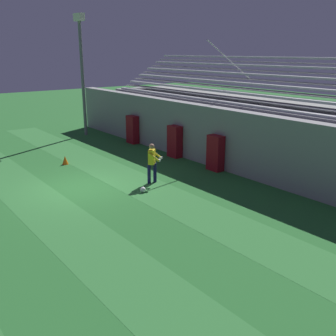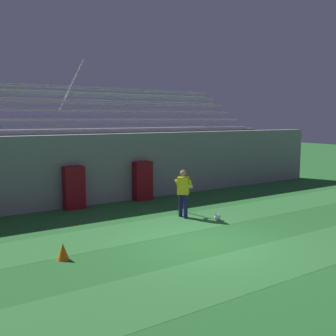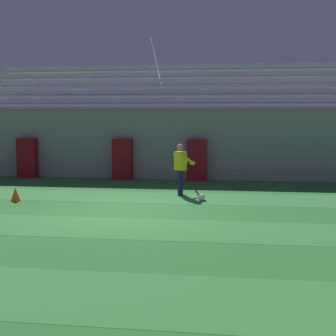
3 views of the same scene
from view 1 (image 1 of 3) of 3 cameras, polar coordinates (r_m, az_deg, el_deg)
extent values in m
plane|color=#286B2D|center=(16.20, -12.36, -2.81)|extent=(80.00, 80.00, 0.00)
cube|color=#337A38|center=(15.53, -18.97, -4.20)|extent=(28.00, 2.01, 0.01)
cube|color=#337A38|center=(17.10, -6.20, -1.46)|extent=(28.00, 2.01, 0.01)
cube|color=gray|center=(19.34, 5.04, 4.98)|extent=(24.00, 0.60, 2.80)
cube|color=maroon|center=(20.23, 0.99, 3.87)|extent=(0.77, 0.44, 1.63)
cube|color=maroon|center=(18.05, 6.90, 2.18)|extent=(0.77, 0.44, 1.63)
cube|color=maroon|center=(23.44, -5.17, 5.58)|extent=(0.77, 0.44, 1.63)
cube|color=gray|center=(21.22, 10.47, 5.95)|extent=(18.00, 4.60, 2.90)
cube|color=silver|center=(19.61, 6.80, 9.68)|extent=(17.10, 0.36, 0.10)
cube|color=gray|center=(19.50, 6.35, 8.97)|extent=(17.10, 0.60, 0.04)
cube|color=silver|center=(20.05, 8.30, 10.93)|extent=(17.10, 0.36, 0.10)
cube|color=gray|center=(19.94, 7.86, 10.25)|extent=(17.10, 0.60, 0.04)
cube|color=silver|center=(20.53, 9.75, 12.11)|extent=(17.10, 0.36, 0.10)
cube|color=gray|center=(20.40, 9.33, 11.46)|extent=(17.10, 0.60, 0.04)
cube|color=silver|center=(21.02, 11.14, 13.24)|extent=(17.10, 0.36, 0.10)
cube|color=gray|center=(20.88, 10.73, 12.60)|extent=(17.10, 0.60, 0.04)
cube|color=silver|center=(21.53, 12.48, 14.30)|extent=(17.10, 0.36, 0.10)
cube|color=gray|center=(21.38, 12.09, 13.69)|extent=(17.10, 0.60, 0.04)
cube|color=silver|center=(22.05, 13.77, 15.31)|extent=(17.10, 0.36, 0.10)
cube|color=gray|center=(21.90, 13.39, 14.72)|extent=(17.10, 0.60, 0.04)
cylinder|color=silver|center=(20.90, 9.03, 15.11)|extent=(0.06, 3.33, 2.05)
cylinder|color=slate|center=(25.98, -12.26, 12.36)|extent=(0.20, 0.20, 7.03)
cube|color=#F2EDCC|center=(25.99, -12.79, 20.58)|extent=(0.90, 0.36, 0.44)
cylinder|color=#19194C|center=(16.39, -1.91, -0.68)|extent=(0.20, 0.20, 0.82)
cylinder|color=#19194C|center=(16.23, -2.76, -0.87)|extent=(0.20, 0.20, 0.82)
cube|color=yellow|center=(16.11, -2.37, 1.64)|extent=(0.43, 0.44, 0.60)
sphere|color=#A37556|center=(16.00, -2.38, 3.16)|extent=(0.22, 0.22, 0.22)
cylinder|color=yellow|center=(16.30, -1.71, 2.00)|extent=(0.41, 0.39, 0.37)
cylinder|color=yellow|center=(15.84, -2.06, 1.57)|extent=(0.41, 0.39, 0.37)
cube|color=silver|center=(16.26, -1.04, 1.49)|extent=(0.16, 0.16, 0.08)
cube|color=silver|center=(15.88, -1.32, 1.12)|extent=(0.16, 0.16, 0.08)
sphere|color=white|center=(15.31, -3.66, -3.16)|extent=(0.22, 0.22, 0.22)
cone|color=orange|center=(19.66, -14.70, 1.12)|extent=(0.30, 0.30, 0.42)
camera|label=2|loc=(20.69, -43.04, 7.08)|focal=42.00mm
camera|label=3|loc=(12.98, -63.67, -4.67)|focal=50.00mm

